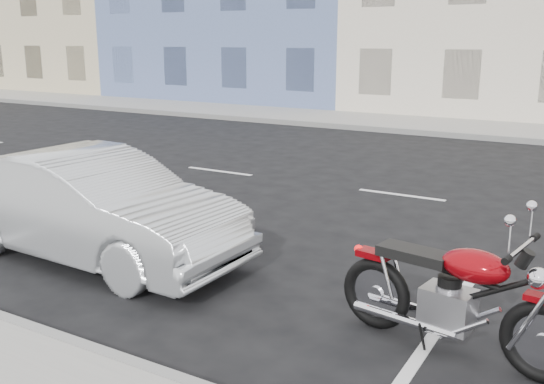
{
  "coord_description": "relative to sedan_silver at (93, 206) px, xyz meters",
  "views": [
    {
      "loc": [
        1.32,
        -10.31,
        2.75
      ],
      "look_at": [
        -2.54,
        -3.7,
        0.8
      ],
      "focal_mm": 40.0,
      "sensor_mm": 36.0,
      "label": 1
    }
  ],
  "objects": [
    {
      "name": "sidewalk_far",
      "position": [
        -0.65,
        13.8,
        -0.62
      ],
      "size": [
        80.0,
        3.4,
        0.15
      ],
      "primitive_type": "cube",
      "color": "gray",
      "rests_on": "ground"
    },
    {
      "name": "sedan_silver",
      "position": [
        0.0,
        0.0,
        0.0
      ],
      "size": [
        4.23,
        1.59,
        1.38
      ],
      "primitive_type": "imported",
      "rotation": [
        0.0,
        0.0,
        1.54
      ],
      "color": "#B7BBBF",
      "rests_on": "ground"
    },
    {
      "name": "curb_far",
      "position": [
        -0.65,
        12.1,
        -0.61
      ],
      "size": [
        80.0,
        0.12,
        0.16
      ],
      "primitive_type": "cube",
      "color": "gray",
      "rests_on": "ground"
    },
    {
      "name": "ground",
      "position": [
        4.35,
        5.1,
        -0.69
      ],
      "size": [
        120.0,
        120.0,
        0.0
      ],
      "primitive_type": "plane",
      "color": "black",
      "rests_on": "ground"
    }
  ]
}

